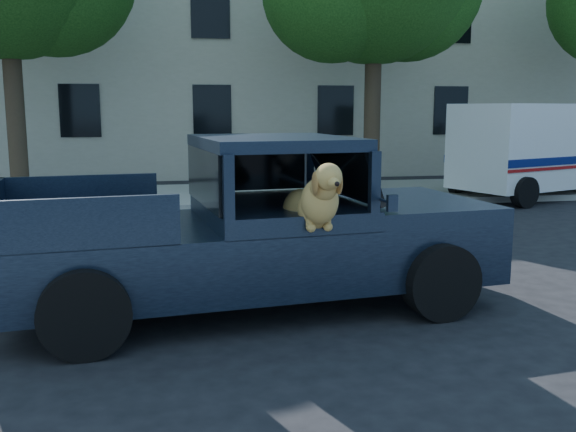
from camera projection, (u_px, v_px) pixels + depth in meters
The scene contains 6 objects.
ground at pixel (205, 310), 7.26m from camera, with size 120.00×120.00×0.00m, color black.
far_sidewalk at pixel (185, 196), 16.17m from camera, with size 60.00×4.00×0.15m, color gray.
lane_stripes at pixel (313, 243), 10.91m from camera, with size 21.60×0.14×0.01m, color silver, non-canonical shape.
building_main at pixel (261, 46), 23.05m from camera, with size 26.00×6.00×9.00m, color beige.
pickup_truck at pixel (245, 251), 7.27m from camera, with size 5.66×3.00×1.95m.
mail_truck at pixel (532, 158), 16.16m from camera, with size 4.75×3.41×2.38m.
Camera 1 is at (-0.34, -7.04, 2.26)m, focal length 40.00 mm.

